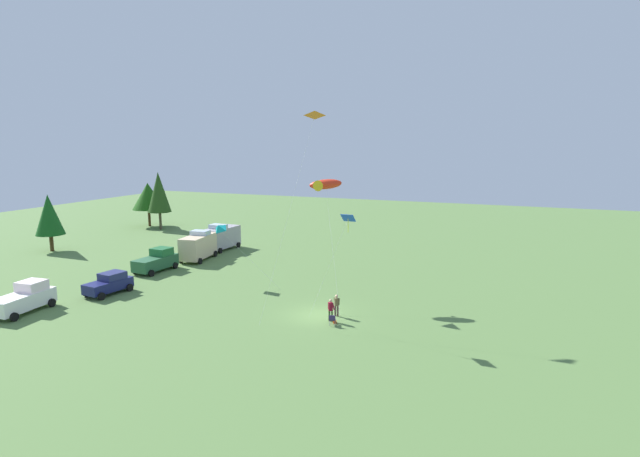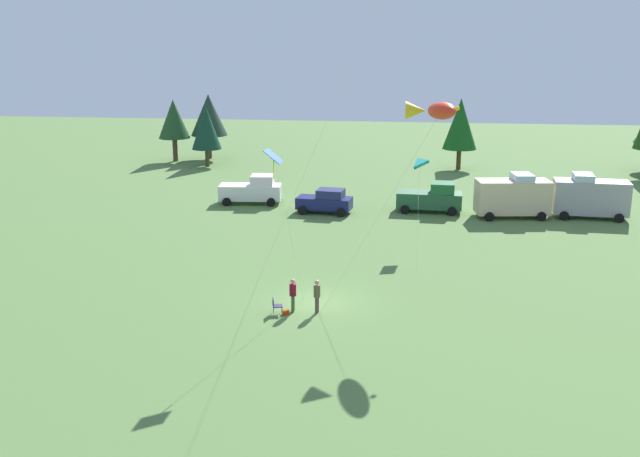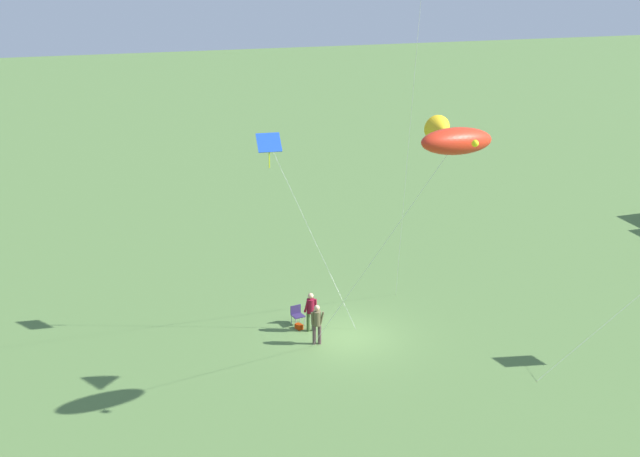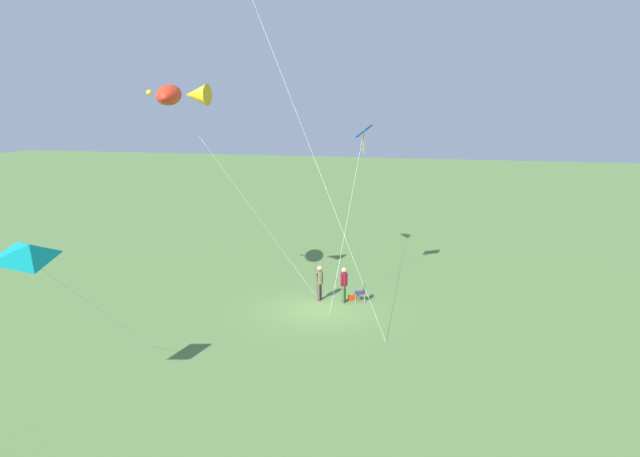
# 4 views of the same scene
# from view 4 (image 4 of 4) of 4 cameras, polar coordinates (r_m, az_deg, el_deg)

# --- Properties ---
(ground_plane) EXTENTS (160.00, 160.00, 0.00)m
(ground_plane) POSITION_cam_4_polar(r_m,az_deg,el_deg) (29.35, -0.06, -7.45)
(ground_plane) COLOR #54763C
(person_kite_flyer) EXTENTS (0.39, 0.56, 1.74)m
(person_kite_flyer) POSITION_cam_4_polar(r_m,az_deg,el_deg) (30.41, -0.05, -4.75)
(person_kite_flyer) COLOR #51393B
(person_kite_flyer) RESTS_ON ground
(folding_chair) EXTENTS (0.59, 0.59, 0.82)m
(folding_chair) POSITION_cam_4_polar(r_m,az_deg,el_deg) (30.52, 3.84, -5.76)
(folding_chair) COLOR #312552
(folding_chair) RESTS_ON ground
(person_spectator) EXTENTS (0.34, 0.56, 1.74)m
(person_spectator) POSITION_cam_4_polar(r_m,az_deg,el_deg) (30.12, 2.20, -4.92)
(person_spectator) COLOR #3B5228
(person_spectator) RESTS_ON ground
(backpack_on_grass) EXTENTS (0.39, 0.34, 0.22)m
(backpack_on_grass) POSITION_cam_4_polar(r_m,az_deg,el_deg) (30.75, 2.91, -6.35)
(backpack_on_grass) COLOR #BB3106
(backpack_on_grass) RESTS_ON ground
(kite_large_fish) EXTENTS (6.73, 5.06, 10.39)m
(kite_large_fish) POSITION_cam_4_polar(r_m,az_deg,el_deg) (28.11, -13.05, 11.81)
(kite_large_fish) COLOR red
(kite_large_fish) RESTS_ON ground
(kite_delta_teal) EXTENTS (1.68, 7.48, 5.87)m
(kite_delta_teal) POSITION_cam_4_polar(r_m,az_deg,el_deg) (19.20, -25.00, -2.12)
(kite_delta_teal) COLOR #0C9298
(kite_delta_teal) RESTS_ON ground
(kite_diamond_blue) EXTENTS (1.26, 3.93, 8.45)m
(kite_diamond_blue) POSITION_cam_4_polar(r_m,az_deg,el_deg) (30.25, 3.95, 8.47)
(kite_diamond_blue) COLOR blue
(kite_diamond_blue) RESTS_ON ground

